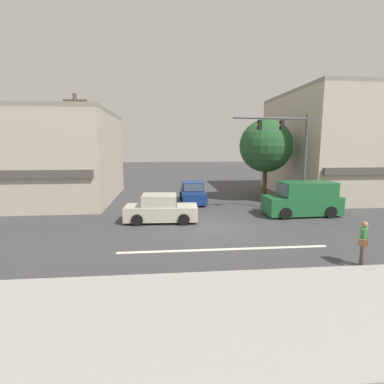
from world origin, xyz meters
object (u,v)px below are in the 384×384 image
Objects in this scene: sedan_crossing_rightbound at (161,210)px; utility_pole_far_right at (292,153)px; utility_pole_near_left at (78,153)px; street_tree at (266,146)px; van_approaching_near at (303,199)px; sedan_waiting_far at (193,193)px; traffic_light_mast at (291,148)px; pedestrian_foreground_with_bag at (363,241)px.

utility_pole_far_right is at bearing 36.13° from sedan_crossing_rightbound.
utility_pole_near_left is at bearing 153.74° from sedan_crossing_rightbound.
street_tree reaches higher than sedan_crossing_rightbound.
van_approaching_near is (13.90, -1.78, -2.85)m from utility_pole_near_left.
sedan_waiting_far is (-5.70, -0.23, -3.56)m from street_tree.
street_tree is 13.59m from utility_pole_near_left.
pedestrian_foreground_with_bag is at bearing -95.44° from traffic_light_mast.
utility_pole_far_right is 8.33m from van_approaching_near.
utility_pole_near_left is 15.96m from pedestrian_foreground_with_bag.
utility_pole_far_right is (3.19, 2.38, -0.59)m from street_tree.
traffic_light_mast is 1.50× the size of sedan_waiting_far.
van_approaching_near is (8.81, 0.73, 0.29)m from sedan_crossing_rightbound.
van_approaching_near reaches higher than pedestrian_foreground_with_bag.
street_tree reaches higher than sedan_waiting_far.
utility_pole_near_left is 4.45× the size of pedestrian_foreground_with_bag.
street_tree is 1.53× the size of sedan_waiting_far.
van_approaching_near reaches higher than sedan_waiting_far.
van_approaching_near is 2.78× the size of pedestrian_foreground_with_bag.
utility_pole_near_left is at bearing -160.73° from utility_pole_far_right.
traffic_light_mast is 1.33× the size of van_approaching_near.
street_tree is 4.56m from traffic_light_mast.
sedan_crossing_rightbound is at bearing 135.93° from pedestrian_foreground_with_bag.
traffic_light_mast reaches higher than sedan_waiting_far.
utility_pole_far_right is 1.52× the size of van_approaching_near.
utility_pole_near_left is 8.68m from sedan_waiting_far.
pedestrian_foreground_with_bag is at bearing -44.07° from sedan_crossing_rightbound.
sedan_waiting_far is (-8.89, -2.61, -2.96)m from utility_pole_far_right.
utility_pole_near_left is 1.20× the size of traffic_light_mast.
sedan_crossing_rightbound is at bearing -175.28° from van_approaching_near.
sedan_crossing_rightbound is 10.20m from pedestrian_foreground_with_bag.
street_tree is 6.72m from sedan_waiting_far.
utility_pole_near_left reaches higher than utility_pole_far_right.
sedan_waiting_far is (7.47, 3.11, -3.15)m from utility_pole_near_left.
utility_pole_near_left is 6.49m from sedan_crossing_rightbound.
sedan_waiting_far is at bearing 22.63° from utility_pole_near_left.
pedestrian_foreground_with_bag reaches higher than sedan_crossing_rightbound.
street_tree is 1.51× the size of sedan_crossing_rightbound.
van_approaching_near reaches higher than sedan_crossing_rightbound.
street_tree is at bearing 98.12° from van_approaching_near.
pedestrian_foreground_with_bag is at bearing -104.45° from utility_pole_far_right.
utility_pole_far_right is at bearing 16.34° from sedan_waiting_far.
traffic_light_mast is at bearing -37.02° from sedan_waiting_far.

